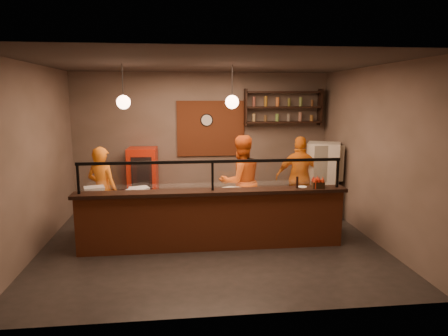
{
  "coord_description": "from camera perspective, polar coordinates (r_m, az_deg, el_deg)",
  "views": [
    {
      "loc": [
        -0.56,
        -6.95,
        2.65
      ],
      "look_at": [
        0.27,
        0.3,
        1.34
      ],
      "focal_mm": 32.0,
      "sensor_mm": 36.0,
      "label": 1
    }
  ],
  "objects": [
    {
      "name": "wall_front",
      "position": [
        4.61,
        0.64,
        -2.95
      ],
      "size": [
        6.0,
        0.0,
        6.0
      ],
      "primitive_type": "plane",
      "rotation": [
        -1.57,
        0.0,
        0.0
      ],
      "color": "#715D53",
      "rests_on": "floor"
    },
    {
      "name": "rolling_pin",
      "position": [
        7.39,
        -13.95,
        -3.54
      ],
      "size": [
        0.37,
        0.28,
        0.07
      ],
      "primitive_type": "cylinder",
      "rotation": [
        0.0,
        1.57,
        0.6
      ],
      "color": "yellow",
      "rests_on": "worktop"
    },
    {
      "name": "cook_left",
      "position": [
        8.08,
        -16.97,
        -3.07
      ],
      "size": [
        0.74,
        0.63,
        1.71
      ],
      "primitive_type": "imported",
      "rotation": [
        0.0,
        0.0,
        2.71
      ],
      "color": "orange",
      "rests_on": "floor"
    },
    {
      "name": "sneeze_guard",
      "position": [
        6.8,
        -1.66,
        -0.65
      ],
      "size": [
        4.5,
        0.05,
        0.52
      ],
      "color": "white",
      "rests_on": "counter_ledge"
    },
    {
      "name": "pendant_right",
      "position": [
        7.22,
        1.16,
        9.42
      ],
      "size": [
        0.24,
        0.24,
        0.77
      ],
      "color": "black",
      "rests_on": "ceiling"
    },
    {
      "name": "wall_clock",
      "position": [
        9.45,
        -2.5,
        6.85
      ],
      "size": [
        0.3,
        0.04,
        0.3
      ],
      "primitive_type": "cylinder",
      "rotation": [
        1.57,
        0.0,
        0.0
      ],
      "color": "black",
      "rests_on": "wall_back"
    },
    {
      "name": "wall_back",
      "position": [
        9.53,
        -3.09,
        3.85
      ],
      "size": [
        6.0,
        0.0,
        6.0
      ],
      "primitive_type": "plane",
      "rotation": [
        1.57,
        0.0,
        0.0
      ],
      "color": "#715D53",
      "rests_on": "floor"
    },
    {
      "name": "service_counter",
      "position": [
        7.01,
        -1.62,
        -7.65
      ],
      "size": [
        4.6,
        0.25,
        1.0
      ],
      "primitive_type": "cube",
      "color": "brown",
      "rests_on": "floor"
    },
    {
      "name": "floor",
      "position": [
        7.46,
        -1.8,
        -10.61
      ],
      "size": [
        6.0,
        6.0,
        0.0
      ],
      "primitive_type": "plane",
      "color": "black",
      "rests_on": "ground"
    },
    {
      "name": "prep_tub_a",
      "position": [
        7.25,
        -11.99,
        -3.33
      ],
      "size": [
        0.39,
        0.35,
        0.16
      ],
      "primitive_type": "cube",
      "rotation": [
        0.0,
        0.0,
        0.36
      ],
      "color": "silver",
      "rests_on": "worktop"
    },
    {
      "name": "pizza_dough",
      "position": [
        7.55,
        1.28,
        -3.16
      ],
      "size": [
        0.57,
        0.57,
        0.01
      ],
      "primitive_type": "cylinder",
      "rotation": [
        0.0,
        0.0,
        -0.03
      ],
      "color": "white",
      "rests_on": "worktop"
    },
    {
      "name": "counter_ledge",
      "position": [
        6.87,
        -1.65,
        -3.44
      ],
      "size": [
        4.7,
        0.37,
        0.06
      ],
      "primitive_type": "cube",
      "color": "black",
      "rests_on": "service_counter"
    },
    {
      "name": "wall_shelving",
      "position": [
        9.6,
        8.46,
        8.59
      ],
      "size": [
        1.84,
        0.28,
        0.85
      ],
      "color": "black",
      "rests_on": "wall_back"
    },
    {
      "name": "wall_left",
      "position": [
        7.44,
        -25.57,
        1.09
      ],
      "size": [
        0.0,
        5.0,
        5.0
      ],
      "primitive_type": "plane",
      "rotation": [
        1.57,
        0.0,
        1.57
      ],
      "color": "#715D53",
      "rests_on": "floor"
    },
    {
      "name": "pepper_mill",
      "position": [
        7.12,
        10.4,
        -2.03
      ],
      "size": [
        0.05,
        0.05,
        0.2
      ],
      "primitive_type": "cylinder",
      "rotation": [
        0.0,
        0.0,
        0.03
      ],
      "color": "black",
      "rests_on": "counter_ledge"
    },
    {
      "name": "pendant_left",
      "position": [
        7.22,
        -14.17,
        9.12
      ],
      "size": [
        0.24,
        0.24,
        0.77
      ],
      "color": "black",
      "rests_on": "ceiling"
    },
    {
      "name": "cook_right",
      "position": [
        8.83,
        10.84,
        -1.4
      ],
      "size": [
        1.14,
        0.71,
        1.81
      ],
      "primitive_type": "imported",
      "rotation": [
        0.0,
        0.0,
        2.87
      ],
      "color": "orange",
      "rests_on": "floor"
    },
    {
      "name": "condiment_caddy",
      "position": [
        7.22,
        13.27,
        -2.35
      ],
      "size": [
        0.21,
        0.17,
        0.11
      ],
      "primitive_type": "cube",
      "rotation": [
        0.0,
        0.0,
        -0.06
      ],
      "color": "black",
      "rests_on": "counter_ledge"
    },
    {
      "name": "ceiling",
      "position": [
        7.0,
        -1.95,
        14.71
      ],
      "size": [
        6.0,
        6.0,
        0.0
      ],
      "primitive_type": "plane",
      "rotation": [
        3.14,
        0.0,
        0.0
      ],
      "color": "#37302B",
      "rests_on": "wall_back"
    },
    {
      "name": "red_cooler",
      "position": [
        9.34,
        -11.47,
        -1.74
      ],
      "size": [
        0.67,
        0.62,
        1.5
      ],
      "primitive_type": "cube",
      "rotation": [
        0.0,
        0.0,
        -0.04
      ],
      "color": "#B5210C",
      "rests_on": "floor"
    },
    {
      "name": "brick_patch",
      "position": [
        9.48,
        -1.89,
        5.65
      ],
      "size": [
        1.6,
        0.04,
        1.3
      ],
      "primitive_type": "cube",
      "color": "brown",
      "rests_on": "wall_back"
    },
    {
      "name": "fridge",
      "position": [
        9.13,
        13.91,
        -1.63
      ],
      "size": [
        0.88,
        0.86,
        1.65
      ],
      "primitive_type": "cube",
      "rotation": [
        0.0,
        0.0,
        -0.4
      ],
      "color": "beige",
      "rests_on": "floor"
    },
    {
      "name": "small_plate",
      "position": [
        7.22,
        11.11,
        -2.66
      ],
      "size": [
        0.18,
        0.18,
        0.01
      ],
      "primitive_type": "cylinder",
      "rotation": [
        0.0,
        0.0,
        -0.06
      ],
      "color": "white",
      "rests_on": "counter_ledge"
    },
    {
      "name": "worktop",
      "position": [
        7.39,
        -1.97,
        -3.7
      ],
      "size": [
        4.6,
        0.75,
        0.05
      ],
      "primitive_type": "cube",
      "color": "white",
      "rests_on": "worktop_cabinet"
    },
    {
      "name": "wall_right",
      "position": [
        7.88,
        20.44,
        1.9
      ],
      "size": [
        0.0,
        5.0,
        5.0
      ],
      "primitive_type": "plane",
      "rotation": [
        1.57,
        0.0,
        -1.57
      ],
      "color": "#715D53",
      "rests_on": "floor"
    },
    {
      "name": "prep_tub_b",
      "position": [
        7.46,
        -18.05,
        -3.21
      ],
      "size": [
        0.4,
        0.36,
        0.17
      ],
      "primitive_type": "cube",
      "rotation": [
        0.0,
        0.0,
        0.29
      ],
      "color": "silver",
      "rests_on": "worktop"
    },
    {
      "name": "cook_mid",
      "position": [
        8.1,
        2.4,
        -1.96
      ],
      "size": [
        1.08,
        0.95,
        1.89
      ],
      "primitive_type": "imported",
      "rotation": [
        0.0,
        0.0,
        3.43
      ],
      "color": "#CB5013",
      "rests_on": "floor"
    },
    {
      "name": "worktop_cabinet",
      "position": [
        7.51,
        -1.95,
        -7.04
      ],
      "size": [
        4.6,
        0.75,
        0.85
      ],
      "primitive_type": "cube",
      "color": "gray",
      "rests_on": "floor"
    },
    {
      "name": "prep_tub_c",
      "position": [
        7.15,
        -12.45,
        -3.57
      ],
      "size": [
        0.38,
        0.35,
        0.16
      ],
      "primitive_type": "cube",
      "rotation": [
        0.0,
        0.0,
        -0.38
      ],
      "color": "silver",
      "rests_on": "worktop"
    }
  ]
}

